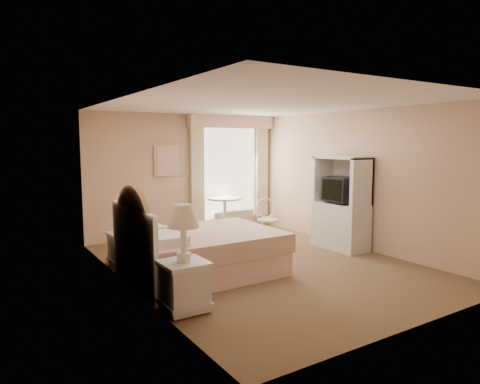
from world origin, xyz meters
TOP-DOWN VIEW (x-y plane):
  - room at (0.00, 0.00)m, footprint 4.21×5.51m
  - window at (1.05, 2.65)m, footprint 2.05×0.22m
  - framed_art at (-0.45, 2.71)m, footprint 0.52×0.04m
  - bed at (-1.12, 0.05)m, footprint 2.13×1.66m
  - nightstand_near at (-1.84, -1.07)m, footprint 0.50×0.50m
  - nightstand_far at (-1.84, 1.16)m, footprint 0.45×0.45m
  - round_table at (0.72, 2.40)m, footprint 0.72×0.72m
  - cafe_chair at (1.03, 1.29)m, footprint 0.51×0.51m
  - armoire at (1.81, 0.09)m, footprint 0.51×1.01m

SIDE VIEW (x-z plane):
  - bed at x=-1.12m, z-range -0.38..1.08m
  - nightstand_far at x=-1.84m, z-range -0.13..0.95m
  - nightstand_near at x=-1.84m, z-range -0.15..1.06m
  - cafe_chair at x=1.03m, z-range 0.07..0.90m
  - round_table at x=0.72m, z-range 0.13..0.88m
  - armoire at x=1.81m, z-range -0.14..1.54m
  - room at x=0.00m, z-range -0.01..2.50m
  - window at x=1.05m, z-range 0.09..2.60m
  - framed_art at x=-0.45m, z-range 1.24..1.86m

